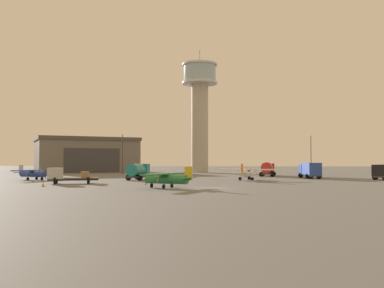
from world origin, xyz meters
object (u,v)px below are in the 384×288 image
at_px(airplane_white, 246,173).
at_px(truck_fuel_tanker_red, 268,169).
at_px(control_tower, 200,103).
at_px(airplane_green, 167,178).
at_px(light_post_north, 123,150).
at_px(truck_box_blue, 310,170).
at_px(truck_flatbed_silver, 66,176).
at_px(truck_fuel_tanker_teal, 138,171).
at_px(traffic_cone_near_left, 43,184).
at_px(airplane_blue, 33,173).
at_px(light_post_east, 311,151).

height_order(airplane_white, truck_fuel_tanker_red, truck_fuel_tanker_red).
bearing_deg(control_tower, truck_fuel_tanker_red, -56.45).
distance_m(airplane_white, airplane_green, 23.65).
relative_size(control_tower, light_post_north, 3.43).
distance_m(airplane_green, truck_box_blue, 37.99).
distance_m(control_tower, truck_fuel_tanker_red, 36.29).
bearing_deg(truck_fuel_tanker_red, truck_flatbed_silver, 144.16).
xyz_separation_m(truck_fuel_tanker_teal, traffic_cone_near_left, (-7.89, -19.20, -1.34)).
relative_size(truck_fuel_tanker_teal, truck_box_blue, 0.96).
bearing_deg(airplane_green, truck_fuel_tanker_red, -90.26).
bearing_deg(airplane_blue, control_tower, 82.27).
height_order(control_tower, airplane_blue, control_tower).
bearing_deg(airplane_green, truck_flatbed_silver, -5.58).
height_order(truck_box_blue, light_post_east, light_post_east).
height_order(control_tower, light_post_north, control_tower).
bearing_deg(control_tower, traffic_cone_near_left, -102.34).
relative_size(truck_box_blue, light_post_east, 0.75).
relative_size(airplane_blue, airplane_white, 0.90).
distance_m(control_tower, airplane_blue, 57.04).
bearing_deg(truck_box_blue, control_tower, 27.11).
xyz_separation_m(control_tower, truck_fuel_tanker_teal, (-6.27, -45.56, -18.25)).
relative_size(airplane_green, truck_box_blue, 1.22).
relative_size(airplane_green, traffic_cone_near_left, 13.85).
xyz_separation_m(airplane_blue, light_post_east, (53.40, 36.44, 4.52)).
distance_m(truck_box_blue, light_post_east, 24.52).
bearing_deg(truck_box_blue, truck_fuel_tanker_teal, 100.19).
bearing_deg(truck_fuel_tanker_teal, truck_fuel_tanker_red, -46.34).
xyz_separation_m(airplane_blue, airplane_green, (27.25, -18.30, 0.03)).
bearing_deg(light_post_north, control_tower, 38.85).
height_order(airplane_white, truck_flatbed_silver, airplane_white).
bearing_deg(light_post_north, airplane_green, -67.93).
distance_m(airplane_green, truck_flatbed_silver, 18.35).
xyz_separation_m(airplane_white, truck_fuel_tanker_red, (4.75, 18.64, 0.37)).
height_order(airplane_white, light_post_north, light_post_north).
height_order(airplane_green, light_post_east, light_post_east).
height_order(airplane_blue, traffic_cone_near_left, airplane_blue).
height_order(control_tower, truck_fuel_tanker_teal, control_tower).
relative_size(truck_fuel_tanker_red, truck_fuel_tanker_teal, 0.89).
distance_m(truck_fuel_tanker_red, truck_fuel_tanker_teal, 30.57).
distance_m(airplane_blue, traffic_cone_near_left, 19.74).
distance_m(airplane_green, traffic_cone_near_left, 16.98).
distance_m(airplane_blue, truck_fuel_tanker_teal, 18.42).
distance_m(control_tower, light_post_north, 27.22).
height_order(truck_fuel_tanker_teal, light_post_north, light_post_north).
bearing_deg(light_post_east, truck_flatbed_silver, -132.35).
relative_size(truck_flatbed_silver, light_post_east, 0.77).
bearing_deg(light_post_north, airplane_blue, -100.74).
relative_size(truck_box_blue, truck_flatbed_silver, 0.98).
distance_m(light_post_north, traffic_cone_near_left, 50.57).
bearing_deg(truck_fuel_tanker_teal, airplane_white, -83.42).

